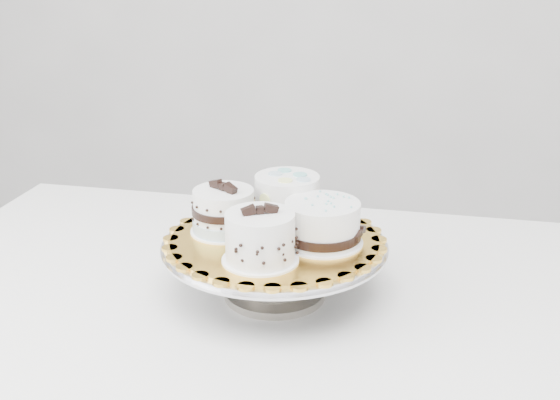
% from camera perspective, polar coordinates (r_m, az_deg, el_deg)
% --- Properties ---
extents(table, '(1.31, 0.89, 0.75)m').
position_cam_1_polar(table, '(1.16, -0.99, -11.05)').
color(table, white).
rests_on(table, floor).
extents(cake_stand, '(0.35, 0.35, 0.10)m').
position_cam_1_polar(cake_stand, '(1.10, -0.43, -4.75)').
color(cake_stand, gray).
rests_on(cake_stand, table).
extents(cake_board, '(0.33, 0.33, 0.00)m').
position_cam_1_polar(cake_board, '(1.09, -0.43, -3.21)').
color(cake_board, gold).
rests_on(cake_board, cake_stand).
extents(cake_swirl, '(0.14, 0.14, 0.09)m').
position_cam_1_polar(cake_swirl, '(1.00, -1.63, -3.15)').
color(cake_swirl, white).
rests_on(cake_swirl, cake_board).
extents(cake_banded, '(0.13, 0.13, 0.09)m').
position_cam_1_polar(cake_banded, '(1.10, -4.59, -1.03)').
color(cake_banded, white).
rests_on(cake_banded, cake_board).
extents(cake_dots, '(0.13, 0.13, 0.08)m').
position_cam_1_polar(cake_dots, '(1.14, 0.58, 0.15)').
color(cake_dots, white).
rests_on(cake_dots, cake_board).
extents(cake_ribbon, '(0.13, 0.13, 0.07)m').
position_cam_1_polar(cake_ribbon, '(1.06, 3.51, -1.97)').
color(cake_ribbon, white).
rests_on(cake_ribbon, cake_board).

